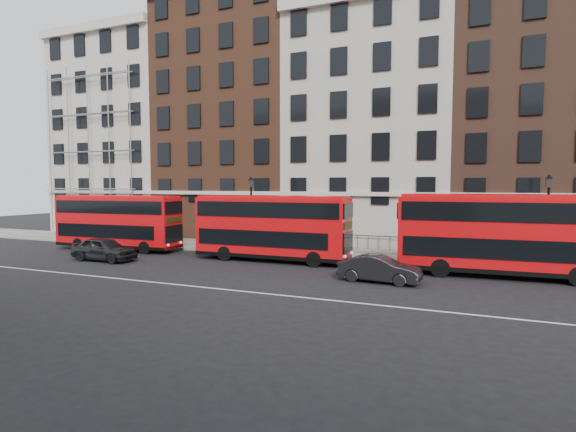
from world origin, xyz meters
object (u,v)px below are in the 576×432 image
at_px(bus_a, 118,221).
at_px(car_rear, 104,249).
at_px(bus_c, 500,233).
at_px(bus_b, 271,226).
at_px(car_front, 379,269).

bearing_deg(bus_a, car_rear, -60.11).
bearing_deg(bus_c, bus_a, 177.79).
height_order(bus_a, car_rear, bus_a).
xyz_separation_m(bus_b, car_rear, (-10.00, -4.01, -1.49)).
bearing_deg(bus_c, car_front, -149.36).
bearing_deg(car_rear, bus_a, 34.16).
relative_size(bus_a, bus_c, 0.93).
bearing_deg(bus_c, car_rear, -172.44).
relative_size(bus_a, car_rear, 2.22).
relative_size(bus_c, car_rear, 2.37).
distance_m(bus_a, bus_b, 12.59).
bearing_deg(bus_b, bus_a, 179.58).
bearing_deg(car_front, car_rear, 95.64).
xyz_separation_m(bus_b, car_front, (7.62, -3.64, -1.58)).
bearing_deg(car_front, bus_c, -52.69).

